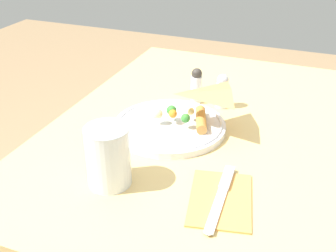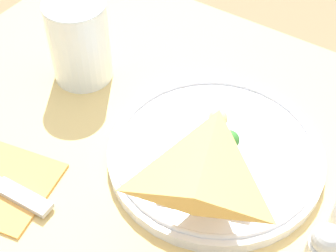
{
  "view_description": "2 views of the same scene",
  "coord_description": "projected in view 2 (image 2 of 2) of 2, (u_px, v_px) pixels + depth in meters",
  "views": [
    {
      "loc": [
        0.86,
        0.24,
        1.25
      ],
      "look_at": [
        0.1,
        -0.05,
        0.8
      ],
      "focal_mm": 45.0,
      "sensor_mm": 36.0,
      "label": 1
    },
    {
      "loc": [
        -0.13,
        0.3,
        1.25
      ],
      "look_at": [
        0.11,
        -0.05,
        0.79
      ],
      "focal_mm": 55.0,
      "sensor_mm": 36.0,
      "label": 2
    }
  ],
  "objects": [
    {
      "name": "milk_glass",
      "position": [
        80.0,
        43.0,
        0.7
      ],
      "size": [
        0.08,
        0.08,
        0.12
      ],
      "color": "white",
      "rests_on": "dining_table"
    },
    {
      "name": "plate_pizza",
      "position": [
        215.0,
        153.0,
        0.62
      ],
      "size": [
        0.26,
        0.26,
        0.06
      ],
      "color": "white",
      "rests_on": "dining_table"
    }
  ]
}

